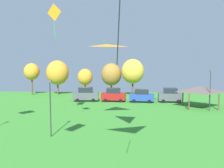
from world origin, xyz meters
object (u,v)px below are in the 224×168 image
kite_flying_4 (54,14)px  parked_car_third_from_left (142,96)px  light_post_1 (50,105)px  treeline_tree_2 (85,77)px  kite_flying_9 (106,54)px  treeline_tree_4 (133,71)px  parked_car_rightmost_in_row (170,95)px  treeline_tree_0 (32,72)px  treeline_tree_1 (58,73)px  park_pavilion (200,89)px  parked_car_second_from_left (113,95)px  treeline_tree_3 (111,74)px  parked_car_leftmost (86,94)px  light_post_0 (210,88)px

kite_flying_4 → parked_car_third_from_left: size_ratio=0.74×
light_post_1 → treeline_tree_2: bearing=92.6°
kite_flying_9 → treeline_tree_4: kite_flying_9 is taller
parked_car_rightmost_in_row → treeline_tree_4: 11.43m
treeline_tree_0 → treeline_tree_1: 5.79m
kite_flying_4 → park_pavilion: 26.15m
parked_car_second_from_left → light_post_1: size_ratio=0.82×
parked_car_second_from_left → treeline_tree_3: treeline_tree_3 is taller
park_pavilion → parked_car_second_from_left: bearing=159.1°
parked_car_leftmost → light_post_0: light_post_0 is taller
light_post_1 → treeline_tree_1: 31.43m
treeline_tree_4 → treeline_tree_1: bearing=176.6°
kite_flying_9 → treeline_tree_0: (-18.69, 24.02, -3.22)m
treeline_tree_2 → parked_car_second_from_left: bearing=-52.7°
kite_flying_4 → treeline_tree_4: kite_flying_4 is taller
parked_car_second_from_left → light_post_0: size_ratio=0.75×
treeline_tree_2 → parked_car_leftmost: bearing=-80.2°
parked_car_second_from_left → treeline_tree_3: (-0.88, 9.42, 3.37)m
parked_car_rightmost_in_row → parked_car_leftmost: bearing=-178.8°
parked_car_third_from_left → light_post_0: (9.77, -7.23, 2.36)m
parked_car_rightmost_in_row → light_post_1: light_post_1 is taller
treeline_tree_0 → kite_flying_4: bearing=-64.3°
kite_flying_4 → parked_car_rightmost_in_row: size_ratio=0.79×
park_pavilion → light_post_0: light_post_0 is taller
parked_car_leftmost → parked_car_rightmost_in_row: 15.82m
treeline_tree_4 → kite_flying_9: bearing=-99.9°
kite_flying_4 → kite_flying_9: (4.91, 4.67, -3.83)m
kite_flying_9 → treeline_tree_3: (-0.66, 25.03, -3.85)m
parked_car_leftmost → parked_car_second_from_left: size_ratio=1.03×
parked_car_rightmost_in_row → treeline_tree_3: bearing=142.0°
treeline_tree_0 → treeline_tree_2: treeline_tree_0 is taller
light_post_0 → light_post_1: light_post_0 is taller
parked_car_third_from_left → parked_car_rightmost_in_row: 5.28m
kite_flying_9 → light_post_1: (-5.20, -5.79, -5.21)m
treeline_tree_3 → park_pavilion: bearing=-44.4°
treeline_tree_2 → treeline_tree_4: treeline_tree_4 is taller
kite_flying_9 → parked_car_rightmost_in_row: (10.76, 15.25, -7.16)m
kite_flying_9 → treeline_tree_4: (4.13, 23.62, -3.09)m
light_post_0 → treeline_tree_3: size_ratio=0.88×
kite_flying_9 → parked_car_rightmost_in_row: 19.99m
parked_car_second_from_left → treeline_tree_0: (-18.91, 8.40, 3.99)m
treeline_tree_3 → treeline_tree_4: 5.05m
parked_car_rightmost_in_row → light_post_1: (-15.96, -21.03, 1.95)m
light_post_0 → treeline_tree_1: (-28.20, 16.91, 1.45)m
parked_car_leftmost → light_post_0: bearing=-23.9°
treeline_tree_1 → treeline_tree_3: (12.28, 0.41, -0.39)m
parked_car_third_from_left → treeline_tree_2: 15.71m
kite_flying_9 → parked_car_leftmost: size_ratio=0.75×
treeline_tree_3 → light_post_0: bearing=-47.4°
parked_car_second_from_left → parked_car_third_from_left: parked_car_second_from_left is taller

